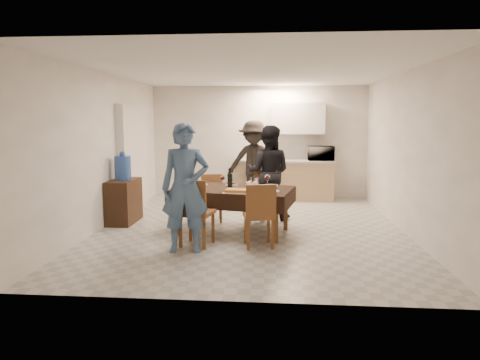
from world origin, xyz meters
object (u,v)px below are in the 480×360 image
at_px(console, 124,201).
at_px(savoury_tart, 237,191).
at_px(water_pitcher, 254,183).
at_px(person_near, 185,188).
at_px(person_kitchen, 254,162).
at_px(water_jug, 123,168).
at_px(wine_bottle, 230,178).
at_px(dining_table, 233,190).
at_px(person_far, 268,172).
at_px(microwave, 321,153).

relative_size(console, savoury_tart, 2.13).
relative_size(water_pitcher, person_near, 0.11).
relative_size(water_pitcher, person_kitchen, 0.10).
xyz_separation_m(water_jug, wine_bottle, (1.95, -0.49, -0.09)).
height_order(dining_table, wine_bottle, wine_bottle).
relative_size(water_jug, water_pitcher, 2.24).
bearing_deg(person_kitchen, savoury_tart, -92.17).
distance_m(dining_table, savoury_tart, 0.40).
xyz_separation_m(console, person_kitchen, (2.21, 2.02, 0.52)).
height_order(wine_bottle, savoury_tart, wine_bottle).
distance_m(console, person_kitchen, 3.04).
bearing_deg(person_far, water_pitcher, 87.33).
distance_m(dining_table, microwave, 3.48).
bearing_deg(person_far, dining_table, 69.99).
xyz_separation_m(water_jug, person_far, (2.55, 0.51, -0.12)).
bearing_deg(dining_table, person_kitchen, 96.76).
distance_m(water_jug, person_far, 2.60).
bearing_deg(console, dining_table, -15.13).
height_order(person_near, person_far, person_near).
bearing_deg(water_pitcher, console, 165.89).
xyz_separation_m(person_near, person_far, (1.10, 2.10, -0.03)).
bearing_deg(console, water_pitcher, -14.11).
distance_m(person_near, person_kitchen, 3.69).
relative_size(console, person_near, 0.47).
xyz_separation_m(console, savoury_tart, (2.10, -0.92, 0.37)).
bearing_deg(person_near, water_pitcher, 40.32).
relative_size(water_jug, person_near, 0.24).
bearing_deg(water_jug, microwave, 33.71).
relative_size(console, person_far, 0.48).
bearing_deg(console, person_far, 11.32).
bearing_deg(water_jug, dining_table, -15.13).
bearing_deg(savoury_tart, microwave, 64.68).
distance_m(water_jug, person_kitchen, 2.99).
height_order(console, savoury_tart, savoury_tart).
height_order(wine_bottle, microwave, microwave).
bearing_deg(person_far, person_kitchen, -69.71).
distance_m(water_pitcher, person_near, 1.35).
relative_size(water_pitcher, person_far, 0.11).
relative_size(console, microwave, 1.43).
distance_m(dining_table, water_pitcher, 0.38).
distance_m(wine_bottle, savoury_tart, 0.48).
bearing_deg(console, person_near, -47.69).
bearing_deg(person_kitchen, water_jug, -137.58).
bearing_deg(person_near, wine_bottle, 57.87).
bearing_deg(dining_table, wine_bottle, 146.48).
distance_m(console, person_near, 2.21).
relative_size(wine_bottle, savoury_tart, 0.84).
bearing_deg(wine_bottle, water_jug, 165.87).
distance_m(console, wine_bottle, 2.07).
distance_m(wine_bottle, person_kitchen, 2.52).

